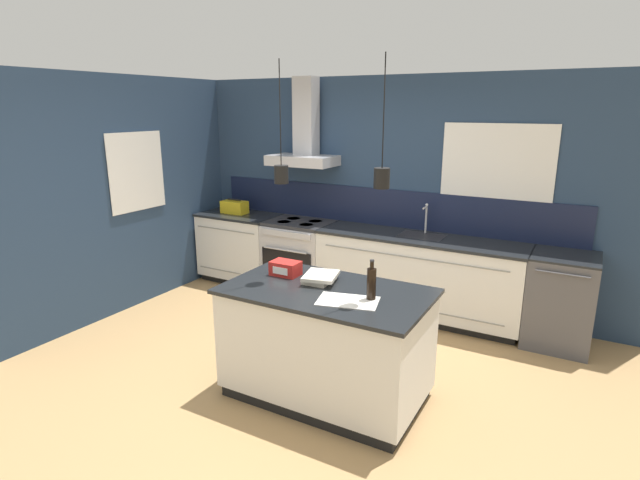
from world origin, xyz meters
name	(u,v)px	position (x,y,z in m)	size (l,w,h in m)	color
ground_plane	(292,369)	(0.00, 0.00, 0.00)	(16.00, 16.00, 0.00)	tan
wall_back	(378,187)	(-0.06, 2.00, 1.35)	(5.60, 2.31, 2.60)	navy
wall_left	(146,191)	(-2.43, 0.70, 1.30)	(0.08, 3.80, 2.60)	navy
counter_run_left	(242,247)	(-1.85, 1.69, 0.46)	(1.05, 0.64, 0.91)	black
counter_run_sink	(418,276)	(0.58, 1.69, 0.46)	(2.26, 0.64, 1.24)	black
oven_range	(300,257)	(-0.94, 1.69, 0.46)	(0.78, 0.66, 0.91)	#B5B5BA
dishwasher	(560,300)	(2.00, 1.69, 0.46)	(0.60, 0.65, 0.91)	#4C4C51
kitchen_island	(326,343)	(0.46, -0.21, 0.46)	(1.58, 0.91, 0.91)	black
bottle_on_island	(371,283)	(0.84, -0.23, 1.04)	(0.07, 0.07, 0.30)	black
book_stack	(320,277)	(0.33, -0.09, 0.95)	(0.31, 0.35, 0.07)	beige
red_supply_box	(286,268)	(0.00, -0.07, 0.97)	(0.23, 0.16, 0.12)	red
paper_pile	(348,301)	(0.71, -0.35, 0.91)	(0.49, 0.37, 0.01)	silver
yellow_toolbox	(235,207)	(-1.93, 1.69, 0.99)	(0.34, 0.18, 0.19)	gold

